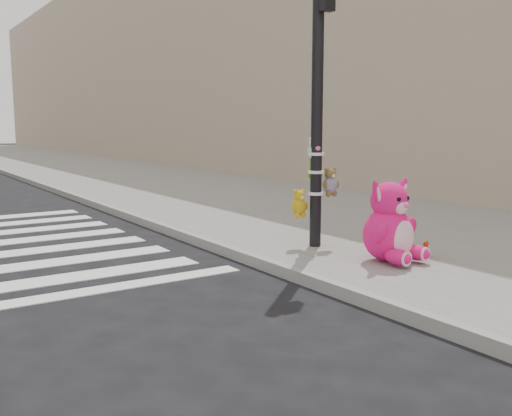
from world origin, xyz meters
TOP-DOWN VIEW (x-y plane):
  - ground at (0.00, 0.00)m, footprint 120.00×120.00m
  - sidewalk_near at (5.00, 10.00)m, footprint 7.00×80.00m
  - curb_edge at (1.55, 10.00)m, footprint 0.12×80.00m
  - bld_near at (10.50, 20.00)m, footprint 5.00×60.00m
  - signal_pole at (2.61, 1.82)m, footprint 0.70×0.49m
  - pink_bunny at (2.79, 0.57)m, footprint 0.75×0.83m
  - red_teddy at (3.39, 0.50)m, footprint 0.15×0.12m

SIDE VIEW (x-z plane):
  - ground at x=0.00m, z-range 0.00..0.00m
  - sidewalk_near at x=5.00m, z-range 0.00..0.14m
  - curb_edge at x=1.55m, z-range -0.01..0.15m
  - red_teddy at x=3.39m, z-range 0.14..0.34m
  - pink_bunny at x=2.79m, z-range 0.04..1.11m
  - signal_pole at x=2.61m, z-range -0.23..3.77m
  - bld_near at x=10.50m, z-range 0.00..10.00m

